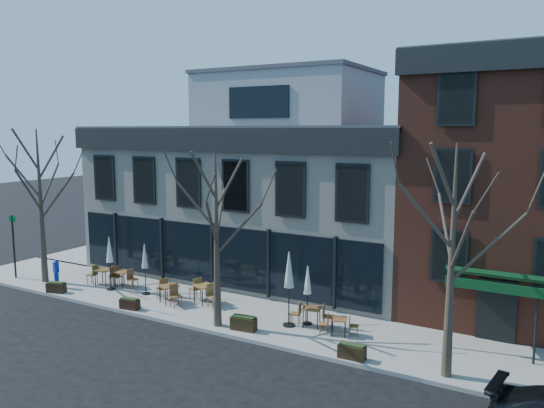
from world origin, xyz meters
The scene contains 24 objects.
ground centered at (0.00, 0.00, 0.00)m, with size 120.00×120.00×0.00m, color black.
sidewalk_front centered at (3.25, -2.15, 0.07)m, with size 33.50×4.70×0.15m, color gray.
sidewalk_side centered at (-11.25, 6.00, 0.07)m, with size 4.50×12.00×0.15m, color gray.
corner_building centered at (0.07, 5.07, 4.72)m, with size 18.39×10.39×11.10m.
red_brick_building centered at (13.00, 4.98, 5.64)m, with size 8.20×11.78×11.18m.
tree_corner centered at (-8.49, -3.20, 4.25)m, with size 3.93×3.98×7.92m.
tree_mid centered at (3.01, -3.90, 3.79)m, with size 3.50×3.55×7.04m.
tree_right centered at (12.01, -3.90, 4.02)m, with size 3.72×3.77×7.48m.
sign_pole centered at (-10.50, -3.50, 2.07)m, with size 0.50×0.10×3.40m.
call_box centered at (-7.09, -3.60, 0.92)m, with size 0.29×0.29×1.45m.
cafe_set_0 centered at (-5.30, -2.16, 0.67)m, with size 1.96×0.92×1.01m.
cafe_set_1 centered at (-4.27, -1.84, 0.65)m, with size 1.86×0.79×0.97m.
cafe_set_2 centered at (-0.60, -2.67, 0.67)m, with size 1.94×1.20×1.01m.
cafe_set_3 centered at (0.86, -1.94, 0.69)m, with size 2.04×1.12×1.05m.
cafe_set_4 centered at (6.36, -2.11, 0.64)m, with size 1.85×0.90×0.95m.
cafe_set_5 centered at (7.66, -2.42, 0.57)m, with size 1.58×0.88×0.81m.
umbrella_0 centered at (-4.42, -2.55, 2.03)m, with size 0.43×0.43×2.67m.
umbrella_1 centered at (-2.41, -2.23, 1.89)m, with size 0.39×0.39×2.47m.
umbrella_3 centered at (5.54, -2.52, 2.31)m, with size 0.49×0.49×3.06m.
umbrella_4 centered at (6.11, -1.99, 1.87)m, with size 0.39×0.39×2.44m.
planter_0 centered at (-6.42, -4.17, 0.41)m, with size 0.99×0.64×0.51m.
planter_1 centered at (-1.53, -4.20, 0.40)m, with size 0.93×0.47×0.50m.
planter_2 centered at (4.19, -3.81, 0.44)m, with size 1.07×0.53×0.58m.
planter_3 centered at (8.89, -4.20, 0.42)m, with size 0.96×0.40×0.53m.
Camera 1 is at (15.06, -20.75, 8.03)m, focal length 35.00 mm.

